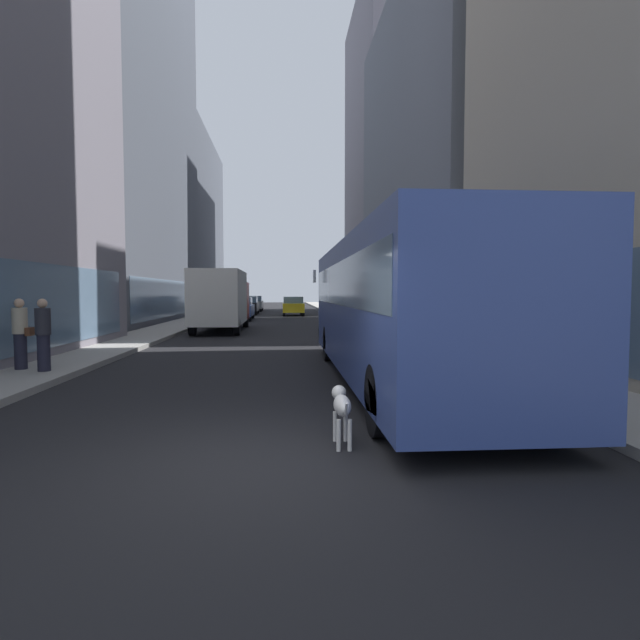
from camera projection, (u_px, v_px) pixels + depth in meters
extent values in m
plane|color=black|center=(279.00, 317.00, 40.65)|extent=(120.00, 120.00, 0.00)
cube|color=gray|center=(208.00, 316.00, 40.23)|extent=(2.40, 110.00, 0.15)
cube|color=#9E9991|center=(349.00, 316.00, 41.07)|extent=(2.40, 110.00, 0.15)
cube|color=#4C515B|center=(96.00, 44.00, 32.92)|extent=(9.41, 21.38, 36.63)
cube|color=slate|center=(172.00, 298.00, 34.19)|extent=(0.08, 19.24, 2.40)
cube|color=#4C515B|center=(172.00, 225.00, 55.60)|extent=(8.72, 21.06, 18.88)
cube|color=slate|center=(213.00, 296.00, 56.35)|extent=(0.08, 18.96, 2.40)
cube|color=slate|center=(602.00, 311.00, 10.13)|extent=(0.08, 14.29, 2.40)
cube|color=slate|center=(475.00, 157.00, 30.10)|extent=(10.12, 21.14, 20.21)
cube|color=slate|center=(391.00, 299.00, 30.20)|extent=(0.08, 19.03, 2.40)
cube|color=slate|center=(396.00, 157.00, 50.95)|extent=(8.25, 18.78, 31.56)
cube|color=slate|center=(356.00, 296.00, 51.43)|extent=(0.08, 16.90, 2.40)
cube|color=#33478C|center=(395.00, 306.00, 11.02)|extent=(2.55, 11.50, 2.75)
cube|color=slate|center=(395.00, 284.00, 10.99)|extent=(2.57, 11.04, 0.90)
cube|color=black|center=(357.00, 335.00, 16.76)|extent=(2.55, 0.16, 0.44)
cylinder|color=black|center=(329.00, 344.00, 14.54)|extent=(0.30, 1.00, 1.00)
cylinder|color=black|center=(405.00, 343.00, 14.70)|extent=(0.30, 1.00, 1.00)
cylinder|color=black|center=(381.00, 401.00, 6.87)|extent=(0.30, 1.00, 1.00)
cylinder|color=black|center=(539.00, 398.00, 7.04)|extent=(0.30, 1.00, 1.00)
cube|color=silver|center=(314.00, 276.00, 16.00)|extent=(0.08, 0.24, 0.40)
cube|color=slate|center=(253.00, 305.00, 52.98)|extent=(1.92, 4.69, 0.75)
cube|color=slate|center=(253.00, 298.00, 52.71)|extent=(1.77, 2.11, 0.55)
cylinder|color=black|center=(247.00, 308.00, 54.86)|extent=(0.22, 0.64, 0.64)
cylinder|color=black|center=(262.00, 308.00, 54.99)|extent=(0.22, 0.64, 0.64)
cylinder|color=black|center=(244.00, 309.00, 51.02)|extent=(0.22, 0.64, 0.64)
cylinder|color=black|center=(261.00, 309.00, 51.15)|extent=(0.22, 0.64, 0.64)
cube|color=#4C6BB7|center=(239.00, 310.00, 35.91)|extent=(1.93, 4.51, 0.75)
cube|color=slate|center=(239.00, 301.00, 35.65)|extent=(1.77, 2.03, 0.55)
cylinder|color=black|center=(230.00, 315.00, 37.70)|extent=(0.22, 0.64, 0.64)
cylinder|color=black|center=(253.00, 314.00, 37.82)|extent=(0.22, 0.64, 0.64)
cylinder|color=black|center=(224.00, 317.00, 34.03)|extent=(0.22, 0.64, 0.64)
cylinder|color=black|center=(250.00, 317.00, 34.16)|extent=(0.22, 0.64, 0.64)
cube|color=black|center=(248.00, 307.00, 45.13)|extent=(1.75, 4.71, 0.75)
cube|color=slate|center=(248.00, 300.00, 44.86)|extent=(1.61, 2.12, 0.55)
cylinder|color=black|center=(242.00, 310.00, 47.02)|extent=(0.22, 0.64, 0.64)
cylinder|color=black|center=(258.00, 310.00, 47.13)|extent=(0.22, 0.64, 0.64)
cylinder|color=black|center=(238.00, 312.00, 43.16)|extent=(0.22, 0.64, 0.64)
cylinder|color=black|center=(256.00, 312.00, 43.28)|extent=(0.22, 0.64, 0.64)
cube|color=yellow|center=(293.00, 307.00, 42.90)|extent=(1.79, 4.29, 0.75)
cube|color=slate|center=(293.00, 300.00, 42.65)|extent=(1.64, 1.93, 0.55)
cylinder|color=black|center=(284.00, 311.00, 44.58)|extent=(0.22, 0.64, 0.64)
cylinder|color=black|center=(302.00, 311.00, 44.69)|extent=(0.22, 0.64, 0.64)
cylinder|color=black|center=(284.00, 313.00, 41.14)|extent=(0.22, 0.64, 0.64)
cylinder|color=black|center=(303.00, 313.00, 41.25)|extent=(0.22, 0.64, 0.64)
cube|color=#A51919|center=(228.00, 301.00, 28.41)|extent=(2.30, 2.00, 2.10)
cube|color=silver|center=(219.00, 297.00, 24.66)|extent=(2.30, 5.50, 2.60)
cylinder|color=black|center=(210.00, 319.00, 28.40)|extent=(0.28, 0.90, 0.90)
cylinder|color=black|center=(246.00, 319.00, 28.54)|extent=(0.28, 0.90, 0.90)
cylinder|color=black|center=(192.00, 326.00, 22.92)|extent=(0.28, 0.90, 0.90)
cylinder|color=black|center=(237.00, 326.00, 23.07)|extent=(0.28, 0.90, 0.90)
ellipsoid|color=white|center=(342.00, 405.00, 6.44)|extent=(0.22, 0.60, 0.26)
sphere|color=white|center=(339.00, 393.00, 6.81)|extent=(0.20, 0.20, 0.20)
sphere|color=black|center=(334.00, 391.00, 6.83)|extent=(0.07, 0.07, 0.07)
sphere|color=black|center=(343.00, 391.00, 6.84)|extent=(0.07, 0.07, 0.07)
cylinder|color=white|center=(346.00, 409.00, 6.04)|extent=(0.03, 0.16, 0.19)
cylinder|color=white|center=(335.00, 426.00, 6.66)|extent=(0.06, 0.06, 0.40)
cylinder|color=white|center=(346.00, 426.00, 6.67)|extent=(0.06, 0.06, 0.40)
cylinder|color=white|center=(339.00, 435.00, 6.25)|extent=(0.06, 0.06, 0.40)
cylinder|color=white|center=(350.00, 435.00, 6.26)|extent=(0.06, 0.06, 0.40)
sphere|color=black|center=(345.00, 401.00, 6.54)|extent=(0.04, 0.04, 0.04)
sphere|color=black|center=(338.00, 405.00, 6.36)|extent=(0.04, 0.04, 0.04)
sphere|color=black|center=(345.00, 404.00, 6.26)|extent=(0.04, 0.04, 0.04)
cylinder|color=#1E1E2D|center=(21.00, 351.00, 11.95)|extent=(0.28, 0.28, 0.85)
cylinder|color=#B2A58C|center=(20.00, 321.00, 11.91)|extent=(0.34, 0.34, 0.62)
sphere|color=tan|center=(19.00, 303.00, 11.89)|extent=(0.22, 0.22, 0.22)
cube|color=#59331E|center=(30.00, 332.00, 11.94)|extent=(0.12, 0.24, 0.20)
cylinder|color=#1E1E2D|center=(44.00, 353.00, 11.66)|extent=(0.28, 0.28, 0.85)
cylinder|color=#26262D|center=(43.00, 321.00, 11.62)|extent=(0.34, 0.34, 0.62)
sphere|color=tan|center=(42.00, 303.00, 11.60)|extent=(0.22, 0.22, 0.22)
cylinder|color=black|center=(517.00, 299.00, 9.76)|extent=(0.12, 0.12, 3.40)
cube|color=black|center=(514.00, 231.00, 9.87)|extent=(0.24, 0.20, 0.70)
sphere|color=red|center=(512.00, 220.00, 9.96)|extent=(0.11, 0.11, 0.11)
sphere|color=orange|center=(512.00, 231.00, 9.98)|extent=(0.11, 0.11, 0.11)
sphere|color=green|center=(512.00, 242.00, 9.99)|extent=(0.11, 0.11, 0.11)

